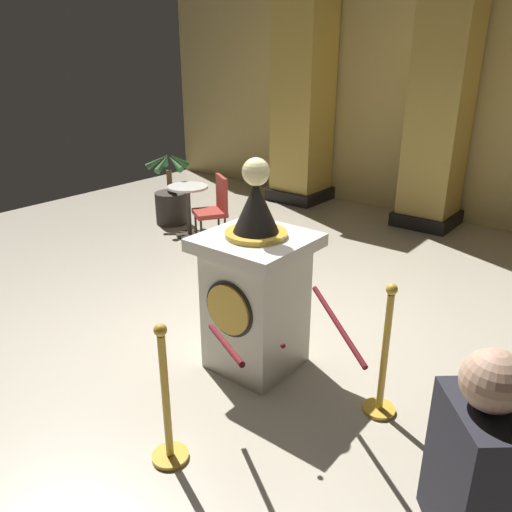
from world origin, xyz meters
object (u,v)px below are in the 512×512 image
Objects in this scene: cafe_table at (189,204)px; stanchion_near at (167,415)px; stanchion_far at (383,369)px; potted_palm_left at (171,201)px; cafe_chair_red at (215,206)px; pedestal_clock at (256,290)px.

stanchion_near is at bearing -46.27° from cafe_table.
stanchion_far reaches higher than cafe_table.
potted_palm_left is at bearing 159.23° from cafe_table.
potted_palm_left is 1.15× the size of cafe_chair_red.
stanchion_near reaches higher than cafe_table.
stanchion_far is 0.93× the size of potted_palm_left.
cafe_chair_red reaches higher than cafe_table.
stanchion_near is 0.96× the size of stanchion_far.
potted_palm_left is (-3.39, 2.17, -0.35)m from pedestal_clock.
potted_palm_left is at bearing 147.30° from pedestal_clock.
pedestal_clock reaches higher than stanchion_near.
cafe_chair_red is (1.23, -0.33, 0.23)m from potted_palm_left.
potted_palm_left is 1.52× the size of cafe_table.
pedestal_clock is 1.70× the size of stanchion_far.
pedestal_clock is 1.58× the size of potted_palm_left.
cafe_table is 0.76× the size of cafe_chair_red.
cafe_table is 0.61m from cafe_chair_red.
stanchion_near is at bearing -78.36° from pedestal_clock.
stanchion_far reaches higher than stanchion_near.
cafe_chair_red is at bearing -8.28° from cafe_table.
cafe_table is (-2.99, 3.13, 0.12)m from stanchion_near.
stanchion_far is 4.27m from cafe_table.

